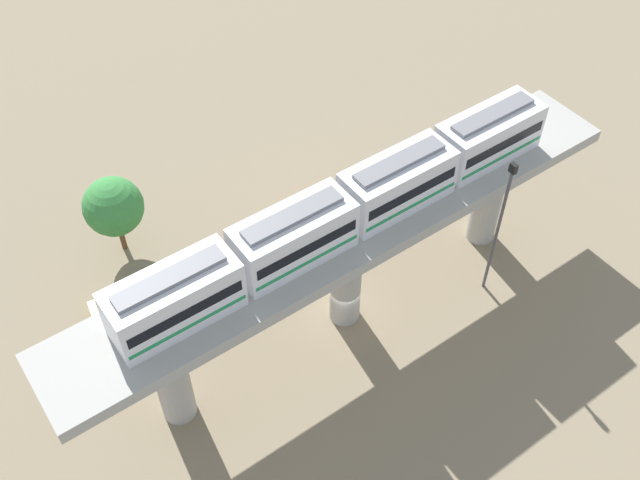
% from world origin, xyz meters
% --- Properties ---
extents(ground_plane, '(120.00, 120.00, 0.00)m').
position_xyz_m(ground_plane, '(0.00, 0.00, 0.00)').
color(ground_plane, '#84755B').
extents(viaduct, '(5.20, 35.80, 8.00)m').
position_xyz_m(viaduct, '(0.00, 0.00, 6.22)').
color(viaduct, '#A8A59E').
rests_on(viaduct, ground).
extents(train, '(2.64, 27.45, 3.24)m').
position_xyz_m(train, '(0.00, -0.09, 9.53)').
color(train, white).
rests_on(train, viaduct).
extents(parked_car_yellow, '(2.48, 4.44, 1.76)m').
position_xyz_m(parked_car_yellow, '(-8.26, -10.96, 0.74)').
color(parked_car_yellow, yellow).
rests_on(parked_car_yellow, ground).
extents(parked_car_orange, '(1.96, 4.27, 1.76)m').
position_xyz_m(parked_car_orange, '(-8.29, 3.82, 0.74)').
color(parked_car_orange, orange).
rests_on(parked_car_orange, ground).
extents(tree_near_viaduct, '(3.93, 3.93, 5.90)m').
position_xyz_m(tree_near_viaduct, '(-13.21, -8.74, 3.92)').
color(tree_near_viaduct, brown).
rests_on(tree_near_viaduct, ground).
extents(signal_post, '(0.44, 0.28, 10.60)m').
position_xyz_m(signal_post, '(3.40, 8.75, 5.83)').
color(signal_post, '#4C4C51').
rests_on(signal_post, ground).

